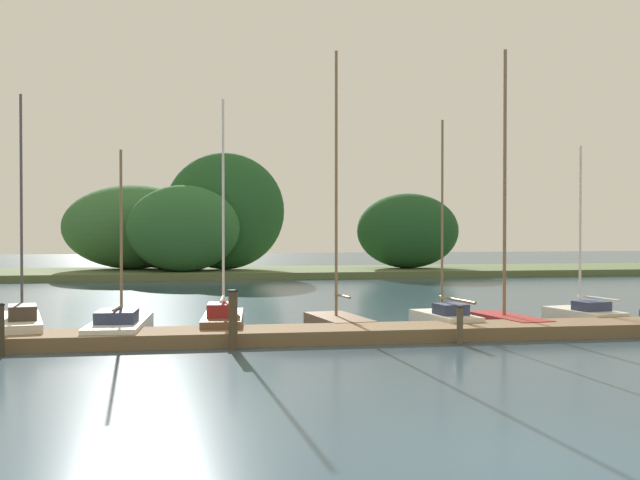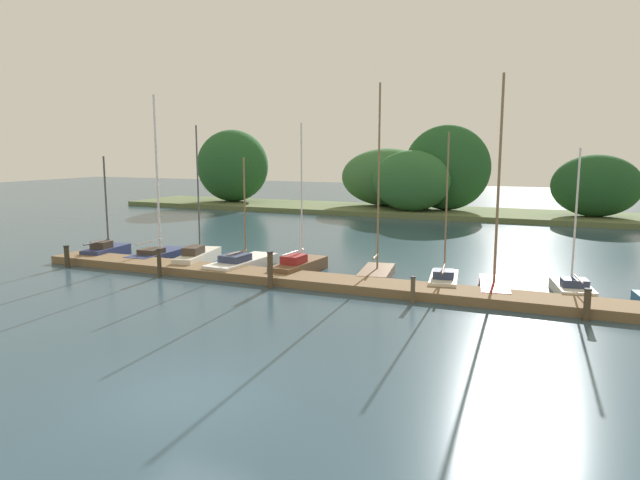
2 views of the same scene
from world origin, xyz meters
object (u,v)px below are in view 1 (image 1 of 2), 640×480
sailboat_3 (120,326)px  sailboat_4 (223,321)px  sailboat_6 (444,318)px  sailboat_5 (337,317)px  mooring_piling_3 (460,325)px  sailboat_7 (506,314)px  mooring_piling_2 (233,320)px  mooring_piling_1 (0,330)px  sailboat_2 (22,324)px  sailboat_8 (583,313)px

sailboat_3 → sailboat_4: sailboat_4 is taller
sailboat_6 → sailboat_4: bearing=80.2°
sailboat_3 → sailboat_5: sailboat_5 is taller
sailboat_5 → mooring_piling_3: (2.50, -3.63, 0.16)m
sailboat_3 → sailboat_7: sailboat_7 is taller
sailboat_7 → mooring_piling_2: size_ratio=5.64×
sailboat_7 → mooring_piling_3: bearing=130.6°
sailboat_6 → mooring_piling_2: (-6.32, -2.86, 0.40)m
sailboat_4 → sailboat_6: (6.42, -0.13, -0.03)m
sailboat_5 → sailboat_6: bearing=-112.9°
sailboat_6 → mooring_piling_1: (-11.67, -2.95, 0.29)m
sailboat_6 → mooring_piling_1: sailboat_6 is taller
sailboat_6 → sailboat_3: bearing=81.9°
sailboat_7 → mooring_piling_1: sailboat_7 is taller
mooring_piling_3 → sailboat_3: bearing=162.2°
sailboat_4 → sailboat_5: 3.44m
sailboat_3 → sailboat_6: 9.20m
sailboat_3 → mooring_piling_1: bearing=143.1°
sailboat_6 → sailboat_7: sailboat_7 is taller
sailboat_7 → mooring_piling_3: (-2.47, -2.92, 0.08)m
sailboat_6 → sailboat_7: (1.93, 0.05, 0.08)m
sailboat_6 → sailboat_2: bearing=80.9°
sailboat_4 → mooring_piling_3: sailboat_4 is taller
sailboat_2 → sailboat_3: 2.59m
sailboat_6 → mooring_piling_1: size_ratio=5.00×
sailboat_2 → mooring_piling_2: 6.23m
sailboat_5 → mooring_piling_1: size_ratio=6.68×
sailboat_7 → sailboat_4: bearing=80.4°
mooring_piling_2 → sailboat_7: bearing=19.4°
mooring_piling_3 → sailboat_6: bearing=79.3°
sailboat_3 → mooring_piling_2: bearing=-130.0°
sailboat_2 → sailboat_5: (8.75, 0.66, -0.05)m
sailboat_2 → mooring_piling_3: bearing=-116.5°
sailboat_4 → sailboat_5: (3.38, 0.64, -0.04)m
sailboat_2 → mooring_piling_2: (5.47, -2.96, 0.36)m
sailboat_3 → mooring_piling_3: bearing=-104.0°
sailboat_7 → mooring_piling_2: sailboat_7 is taller
sailboat_5 → sailboat_6: 3.13m
sailboat_4 → sailboat_3: bearing=99.3°
sailboat_3 → sailboat_7: 11.13m
sailboat_6 → sailboat_8: size_ratio=1.11×
sailboat_5 → sailboat_8: (7.74, -0.12, -0.02)m
sailboat_2 → mooring_piling_3: size_ratio=6.73×
sailboat_6 → mooring_piling_3: sailboat_6 is taller
mooring_piling_3 → sailboat_5: bearing=124.5°
sailboat_2 → sailboat_5: bearing=-97.4°
sailboat_5 → sailboat_3: bearing=89.1°
sailboat_5 → mooring_piling_2: size_ratio=5.60×
sailboat_2 → sailboat_3: sailboat_2 is taller
sailboat_5 → sailboat_7: (4.97, -0.71, 0.08)m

